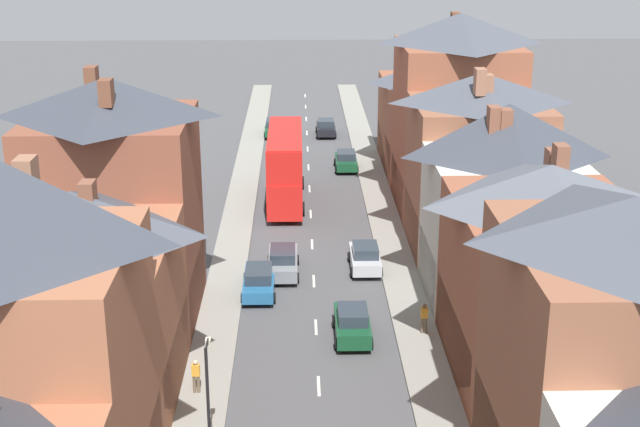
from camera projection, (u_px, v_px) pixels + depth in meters
pavement_left at (235, 233)px, 59.16m from camera, size 2.20×104.00×0.14m
pavement_right at (388, 232)px, 59.40m from camera, size 2.20×104.00×0.14m
centre_line_dashes at (312, 244)px, 57.41m from camera, size 0.14×97.80×0.01m
terrace_row_left at (25, 370)px, 30.16m from camera, size 8.00×41.55×13.39m
terrace_row_right at (526, 235)px, 43.20m from camera, size 8.00×73.16×13.86m
double_decker_bus_lead at (285, 166)px, 64.66m from camera, size 2.74×10.80×5.30m
car_near_blue at (283, 261)px, 52.48m from camera, size 1.90×4.54×1.66m
car_near_silver at (346, 160)px, 73.46m from camera, size 1.90×3.88×1.61m
car_parked_left_a at (365, 257)px, 53.14m from camera, size 1.90×4.01×1.62m
car_parked_right_a at (326, 127)px, 84.47m from camera, size 1.90×3.85×1.60m
car_mid_black at (259, 280)px, 49.86m from camera, size 1.90×4.57×1.58m
car_parked_left_b at (274, 127)px, 84.58m from camera, size 1.90×4.34×1.57m
car_mid_white at (352, 323)px, 44.58m from camera, size 1.90×3.98×1.70m
pedestrian_mid_left at (196, 374)px, 39.31m from camera, size 0.36×0.22×1.61m
pedestrian_mid_right at (424, 317)px, 44.87m from camera, size 0.36×0.22×1.61m
street_lamp at (208, 401)px, 33.01m from camera, size 0.20×1.12×5.50m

